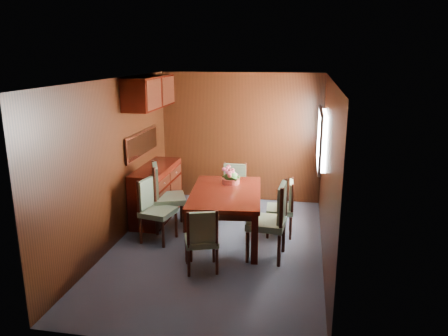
% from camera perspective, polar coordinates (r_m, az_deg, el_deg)
% --- Properties ---
extents(ground, '(4.50, 4.50, 0.00)m').
position_cam_1_polar(ground, '(6.45, -0.94, -10.32)').
color(ground, '#313643').
rests_on(ground, ground).
extents(room_shell, '(3.06, 4.52, 2.41)m').
position_cam_1_polar(room_shell, '(6.29, -1.33, 4.64)').
color(room_shell, black).
rests_on(room_shell, ground).
extents(sideboard, '(0.48, 1.40, 0.90)m').
position_cam_1_polar(sideboard, '(7.51, -8.80, -3.12)').
color(sideboard, '#330C06').
rests_on(sideboard, ground).
extents(dining_table, '(1.18, 1.72, 0.76)m').
position_cam_1_polar(dining_table, '(6.48, 0.25, -3.97)').
color(dining_table, '#330C06').
rests_on(dining_table, ground).
extents(chair_left_near, '(0.52, 0.54, 0.96)m').
position_cam_1_polar(chair_left_near, '(6.59, -9.19, -4.92)').
color(chair_left_near, black).
rests_on(chair_left_near, ground).
extents(chair_left_far, '(0.65, 0.66, 1.08)m').
position_cam_1_polar(chair_left_far, '(6.95, -7.89, -3.25)').
color(chair_left_far, black).
rests_on(chair_left_far, ground).
extents(chair_right_near, '(0.53, 0.55, 1.09)m').
position_cam_1_polar(chair_right_near, '(5.96, 6.38, -6.34)').
color(chair_right_near, black).
rests_on(chair_right_near, ground).
extents(chair_right_far, '(0.42, 0.44, 0.88)m').
position_cam_1_polar(chair_right_far, '(6.77, 7.89, -4.78)').
color(chair_right_far, black).
rests_on(chair_right_far, ground).
extents(chair_head, '(0.52, 0.51, 0.87)m').
position_cam_1_polar(chair_head, '(5.61, -2.91, -8.98)').
color(chair_head, black).
rests_on(chair_head, ground).
extents(chair_foot, '(0.43, 0.41, 0.89)m').
position_cam_1_polar(chair_foot, '(7.57, 1.32, -2.44)').
color(chair_foot, black).
rests_on(chair_foot, ground).
extents(flower_centerpiece, '(0.29, 0.29, 0.29)m').
position_cam_1_polar(flower_centerpiece, '(6.78, 0.91, -0.93)').
color(flower_centerpiece, '#B74538').
rests_on(flower_centerpiece, dining_table).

